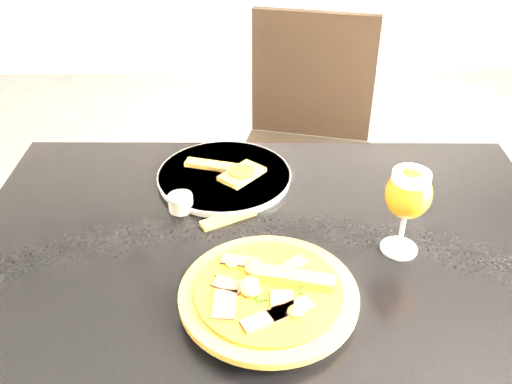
{
  "coord_description": "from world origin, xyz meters",
  "views": [
    {
      "loc": [
        0.09,
        -0.61,
        1.46
      ],
      "look_at": [
        0.12,
        0.33,
        0.83
      ],
      "focal_mm": 40.0,
      "sensor_mm": 36.0,
      "label": 1
    }
  ],
  "objects_px": {
    "beer_glass": "(408,194)",
    "chair_far": "(304,147)",
    "pizza": "(269,293)",
    "dining_table": "(266,274)"
  },
  "relations": [
    {
      "from": "beer_glass",
      "to": "chair_far",
      "type": "bearing_deg",
      "value": 96.45
    },
    {
      "from": "chair_far",
      "to": "pizza",
      "type": "xyz_separation_m",
      "value": [
        -0.17,
        -0.96,
        0.26
      ]
    },
    {
      "from": "dining_table",
      "to": "chair_far",
      "type": "xyz_separation_m",
      "value": [
        0.16,
        0.79,
        -0.14
      ]
    },
    {
      "from": "chair_far",
      "to": "beer_glass",
      "type": "height_order",
      "value": "chair_far"
    },
    {
      "from": "chair_far",
      "to": "beer_glass",
      "type": "relative_size",
      "value": 5.19
    },
    {
      "from": "pizza",
      "to": "beer_glass",
      "type": "bearing_deg",
      "value": 28.49
    },
    {
      "from": "dining_table",
      "to": "pizza",
      "type": "height_order",
      "value": "pizza"
    },
    {
      "from": "dining_table",
      "to": "chair_far",
      "type": "bearing_deg",
      "value": 80.13
    },
    {
      "from": "dining_table",
      "to": "beer_glass",
      "type": "bearing_deg",
      "value": -5.76
    },
    {
      "from": "chair_far",
      "to": "beer_glass",
      "type": "xyz_separation_m",
      "value": [
        0.09,
        -0.82,
        0.36
      ]
    }
  ]
}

